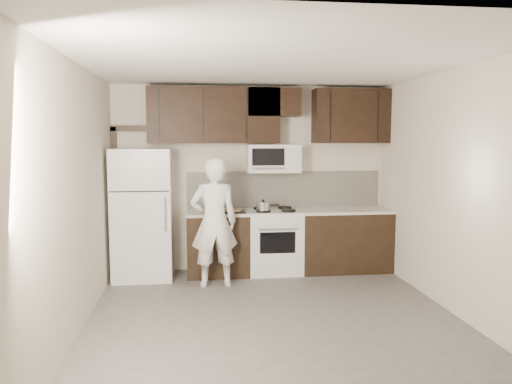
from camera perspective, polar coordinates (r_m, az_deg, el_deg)
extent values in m
plane|color=#504D4B|center=(5.49, 2.20, -14.55)|extent=(4.50, 4.50, 0.00)
plane|color=beige|center=(7.39, -0.56, 1.58)|extent=(4.00, 0.00, 4.00)
plane|color=white|center=(5.19, 2.33, 14.57)|extent=(4.50, 4.50, 0.00)
cube|color=black|center=(7.17, -4.39, -5.97)|extent=(0.87, 0.62, 0.87)
cube|color=black|center=(7.49, 10.01, -5.53)|extent=(1.32, 0.62, 0.87)
cube|color=beige|center=(7.09, -4.42, -2.38)|extent=(0.87, 0.64, 0.04)
cube|color=beige|center=(7.41, 10.07, -2.08)|extent=(1.32, 0.64, 0.04)
cube|color=silver|center=(7.25, 2.09, -5.74)|extent=(0.76, 0.62, 0.89)
cube|color=silver|center=(7.17, 2.10, -2.18)|extent=(0.76, 0.62, 0.02)
cube|color=black|center=(6.95, 2.49, -5.81)|extent=(0.50, 0.01, 0.30)
cylinder|color=silver|center=(6.87, 2.55, -4.24)|extent=(0.55, 0.02, 0.02)
cylinder|color=black|center=(7.00, 0.84, -2.19)|extent=(0.20, 0.20, 0.03)
cylinder|color=black|center=(7.05, 3.74, -2.13)|extent=(0.20, 0.20, 0.03)
cylinder|color=black|center=(7.29, 0.52, -1.85)|extent=(0.20, 0.20, 0.03)
cylinder|color=black|center=(7.35, 3.31, -1.80)|extent=(0.20, 0.20, 0.03)
cube|color=beige|center=(7.46, 3.26, 0.30)|extent=(2.90, 0.02, 0.54)
cube|color=black|center=(7.15, -4.84, 8.70)|extent=(1.85, 0.35, 0.78)
cube|color=black|center=(7.50, 10.78, 8.49)|extent=(1.10, 0.35, 0.78)
cube|color=black|center=(7.25, 1.98, 10.19)|extent=(0.76, 0.35, 0.40)
cube|color=silver|center=(7.22, 1.98, 3.85)|extent=(0.76, 0.38, 0.40)
cube|color=black|center=(7.01, 1.42, 4.03)|extent=(0.46, 0.01, 0.24)
cube|color=silver|center=(7.07, 4.31, 4.03)|extent=(0.18, 0.01, 0.24)
cylinder|color=silver|center=(6.99, 1.45, 2.71)|extent=(0.46, 0.02, 0.02)
cube|color=silver|center=(7.07, -12.82, -2.46)|extent=(0.80, 0.72, 1.80)
cube|color=black|center=(6.67, -13.20, 0.05)|extent=(0.77, 0.01, 0.02)
cylinder|color=silver|center=(6.65, -10.33, -2.50)|extent=(0.03, 0.03, 0.45)
cube|color=black|center=(7.42, -15.75, -0.97)|extent=(0.08, 0.08, 2.10)
cube|color=black|center=(7.33, -14.35, 7.06)|extent=(0.50, 0.08, 0.08)
cylinder|color=silver|center=(6.99, 0.84, -1.72)|extent=(0.19, 0.19, 0.15)
sphere|color=black|center=(6.98, 0.85, -1.01)|extent=(0.04, 0.04, 0.04)
cylinder|color=black|center=(7.02, 1.99, -1.50)|extent=(0.18, 0.04, 0.02)
cube|color=black|center=(6.98, -2.68, -2.25)|extent=(0.37, 0.29, 0.02)
cylinder|color=tan|center=(6.98, -2.68, -2.11)|extent=(0.26, 0.26, 0.02)
imported|color=white|center=(6.54, -4.82, -3.48)|extent=(0.66, 0.48, 1.70)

